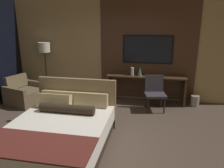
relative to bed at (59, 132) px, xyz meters
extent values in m
plane|color=#4C3D33|center=(0.48, 0.31, -0.31)|extent=(16.00, 16.00, 0.00)
cube|color=tan|center=(0.48, 2.91, 1.09)|extent=(7.20, 0.06, 2.80)
cube|color=#4C3323|center=(1.38, 2.87, 1.09)|extent=(2.61, 0.03, 2.70)
cube|color=#33281E|center=(0.01, -0.12, -0.20)|extent=(1.59, 1.97, 0.22)
cube|color=silver|center=(0.01, -0.12, 0.06)|extent=(1.64, 2.03, 0.29)
cube|color=#56231E|center=(0.01, -0.78, 0.22)|extent=(1.65, 0.71, 0.02)
cube|color=#7F6B4C|center=(0.01, 0.94, 0.21)|extent=(1.67, 0.08, 1.05)
cube|color=tan|center=(-0.34, 0.80, 0.34)|extent=(0.69, 0.23, 0.31)
cube|color=tan|center=(0.36, 0.80, 0.34)|extent=(0.69, 0.23, 0.31)
cube|color=tan|center=(-0.34, 0.59, 0.34)|extent=(0.69, 0.25, 0.32)
cylinder|color=#2D2319|center=(0.01, 0.38, 0.29)|extent=(1.06, 0.17, 0.17)
cube|color=#422D1E|center=(1.38, 2.61, 0.44)|extent=(2.11, 0.47, 0.03)
cube|color=#422D1E|center=(0.36, 2.61, 0.06)|extent=(0.06, 0.42, 0.73)
cube|color=#422D1E|center=(2.41, 2.61, 0.06)|extent=(0.06, 0.42, 0.73)
cube|color=#422D1E|center=(1.38, 2.82, 0.13)|extent=(1.99, 0.02, 0.37)
cube|color=black|center=(1.38, 2.83, 1.13)|extent=(1.34, 0.04, 0.76)
cube|color=black|center=(1.38, 2.81, 1.13)|extent=(1.26, 0.01, 0.70)
cube|color=#38333D|center=(1.64, 2.06, 0.11)|extent=(0.58, 0.56, 0.05)
cube|color=#38333D|center=(1.60, 2.26, 0.35)|extent=(0.47, 0.19, 0.42)
cylinder|color=black|center=(1.48, 1.83, -0.11)|extent=(0.04, 0.04, 0.40)
cylinder|color=black|center=(1.88, 1.91, -0.11)|extent=(0.04, 0.04, 0.40)
cylinder|color=black|center=(1.41, 2.21, -0.11)|extent=(0.04, 0.04, 0.40)
cylinder|color=black|center=(1.80, 2.28, -0.11)|extent=(0.04, 0.04, 0.40)
cube|color=brown|center=(-1.83, 1.91, -0.11)|extent=(0.98, 0.87, 0.39)
cube|color=brown|center=(-2.15, 2.01, 0.26)|extent=(0.38, 0.70, 0.38)
cube|color=brown|center=(-1.93, 1.54, -0.04)|extent=(0.82, 0.33, 0.53)
cube|color=brown|center=(-1.72, 2.28, -0.04)|extent=(0.82, 0.33, 0.53)
cylinder|color=#282623|center=(-1.57, 2.65, -0.29)|extent=(0.28, 0.28, 0.03)
cylinder|color=#332D28|center=(-1.57, 2.65, 0.37)|extent=(0.03, 0.03, 1.36)
cylinder|color=silver|center=(-1.57, 2.65, 1.15)|extent=(0.34, 0.34, 0.28)
cone|color=#4C706B|center=(1.21, 2.54, 0.58)|extent=(0.12, 0.12, 0.24)
cylinder|color=silver|center=(1.01, 2.57, 0.57)|extent=(0.09, 0.09, 0.22)
cube|color=#332D28|center=(0.81, 2.68, 0.47)|extent=(0.23, 0.16, 0.03)
cylinder|color=gray|center=(2.70, 2.57, -0.17)|extent=(0.22, 0.22, 0.28)
camera|label=1|loc=(1.56, -3.20, 1.88)|focal=35.00mm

